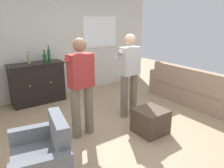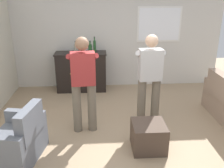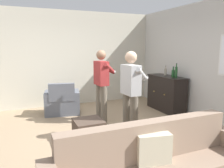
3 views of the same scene
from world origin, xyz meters
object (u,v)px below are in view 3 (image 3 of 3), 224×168
Objects in this scene: sideboard_cabinet at (166,93)px; bottle_wine_green at (176,72)px; person_standing_right at (131,91)px; person_standing_left at (102,82)px; ottoman at (89,131)px; bottle_spirits_clear at (173,73)px; armchair at (62,103)px; bottle_liquor_amber at (165,72)px.

sideboard_cabinet is 3.30× the size of bottle_wine_green.
person_standing_left is at bearing -172.27° from person_standing_right.
person_standing_left reaches higher than ottoman.
person_standing_right reaches higher than bottle_spirits_clear.
person_standing_left reaches higher than bottle_spirits_clear.
bottle_spirits_clear is (1.03, 2.73, 0.78)m from armchair.
sideboard_cabinet is 0.63m from bottle_spirits_clear.
bottle_spirits_clear is 1.97m from person_standing_left.
sideboard_cabinet is 0.72m from bottle_wine_green.
sideboard_cabinet is 2.41× the size of ottoman.
ottoman is at bearing -70.18° from bottle_spirits_clear.
bottle_spirits_clear is (0.23, 0.02, 0.59)m from sideboard_cabinet.
bottle_wine_green is at bearing 5.05° from bottle_spirits_clear.
person_standing_left is (-0.08, -1.97, -0.13)m from bottle_spirits_clear.
armchair is at bearing -141.25° from person_standing_left.
armchair is 1.38m from person_standing_left.
bottle_wine_green is 0.22× the size of person_standing_right.
sideboard_cabinet is at bearing 94.56° from person_standing_left.
ottoman is at bearing -32.05° from person_standing_left.
armchair is 3.62× the size of bottle_liquor_amber.
bottle_liquor_amber is at bearing 160.79° from sideboard_cabinet.
person_standing_right reaches higher than sideboard_cabinet.
sideboard_cabinet is at bearing 73.61° from armchair.
armchair is at bearing -106.39° from sideboard_cabinet.
person_standing_left is 1.17m from person_standing_right.
person_standing_right is (1.31, -1.79, 0.45)m from sideboard_cabinet.
bottle_liquor_amber is (-0.12, 0.04, 0.58)m from sideboard_cabinet.
bottle_wine_green is (0.34, 0.03, 0.63)m from sideboard_cabinet.
person_standing_left is (0.95, 0.76, 0.65)m from armchair.
ottoman is (1.17, -2.58, -0.27)m from sideboard_cabinet.
person_standing_left reaches higher than bottle_wine_green.
bottle_spirits_clear reaches higher than armchair.
person_standing_right is (1.44, -1.83, -0.13)m from bottle_liquor_amber.
person_standing_right is at bearing -61.88° from bottle_wine_green.
ottoman is (0.94, -2.60, -0.85)m from bottle_spirits_clear.
sideboard_cabinet is 0.74× the size of person_standing_right.
bottle_spirits_clear reaches higher than sideboard_cabinet.
sideboard_cabinet is at bearing 114.41° from ottoman.
bottle_spirits_clear is 2.11m from person_standing_right.
bottle_liquor_amber is at bearing 76.24° from armchair.
person_standing_right is (0.14, 0.79, 0.72)m from ottoman.
bottle_spirits_clear is at bearing -3.27° from bottle_liquor_amber.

